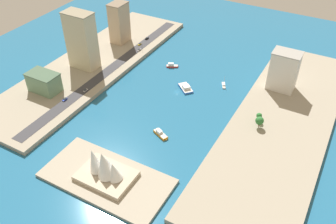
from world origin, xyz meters
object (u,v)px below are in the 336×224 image
(terminal_long_green, at_px, (44,82))
(taxi_yellow_cab, at_px, (140,44))
(hotel_broad_white, at_px, (284,71))
(traffic_light_waterfront, at_px, (142,46))
(water_taxi_orange, at_px, (161,134))
(sedan_silver, at_px, (85,90))
(sailboat_small_white, at_px, (224,85))
(hatchback_blue, at_px, (65,99))
(apartment_midrise_tan, at_px, (119,23))
(suv_black, at_px, (147,38))
(office_block_beige, at_px, (82,41))
(tugboat_red, at_px, (172,66))
(opera_landmark, at_px, (104,168))
(van_white, at_px, (139,50))
(catamaran_blue, at_px, (186,88))

(terminal_long_green, bearing_deg, taxi_yellow_cab, -103.00)
(hotel_broad_white, bearing_deg, traffic_light_waterfront, 0.19)
(water_taxi_orange, xyz_separation_m, sedan_silver, (81.68, -14.34, 3.08))
(sailboat_small_white, height_order, traffic_light_waterfront, sailboat_small_white)
(hatchback_blue, bearing_deg, apartment_midrise_tan, -79.23)
(suv_black, bearing_deg, office_block_beige, 74.47)
(tugboat_red, bearing_deg, traffic_light_waterfront, -12.54)
(tugboat_red, distance_m, opera_landmark, 147.54)
(sailboat_small_white, height_order, apartment_midrise_tan, apartment_midrise_tan)
(tugboat_red, height_order, terminal_long_green, terminal_long_green)
(hotel_broad_white, bearing_deg, office_block_beige, 17.24)
(office_block_beige, bearing_deg, traffic_light_waterfront, -119.68)
(water_taxi_orange, distance_m, suv_black, 150.24)
(office_block_beige, distance_m, hatchback_blue, 60.44)
(van_white, bearing_deg, office_block_beige, 61.33)
(taxi_yellow_cab, bearing_deg, water_taxi_orange, 128.96)
(suv_black, distance_m, van_white, 26.00)
(taxi_yellow_cab, bearing_deg, traffic_light_waterfront, 134.59)
(apartment_midrise_tan, distance_m, taxi_yellow_cab, 29.50)
(tugboat_red, distance_m, taxi_yellow_cab, 50.30)
(catamaran_blue, relative_size, terminal_long_green, 0.67)
(hotel_broad_white, xyz_separation_m, terminal_long_green, (173.03, 100.45, -8.85))
(hotel_broad_white, distance_m, hatchback_blue, 182.18)
(sailboat_small_white, bearing_deg, catamaran_blue, 37.61)
(catamaran_blue, height_order, office_block_beige, office_block_beige)
(suv_black, height_order, van_white, suv_black)
(catamaran_blue, bearing_deg, opera_landmark, 90.73)
(tugboat_red, height_order, sedan_silver, sedan_silver)
(sedan_silver, bearing_deg, opera_landmark, 136.56)
(tugboat_red, xyz_separation_m, hatchback_blue, (48.26, 94.41, 3.04))
(sailboat_small_white, height_order, opera_landmark, opera_landmark)
(office_block_beige, xyz_separation_m, taxi_yellow_cab, (-21.26, -60.60, -25.52))
(apartment_midrise_tan, relative_size, office_block_beige, 0.78)
(office_block_beige, distance_m, taxi_yellow_cab, 69.10)
(water_taxi_orange, bearing_deg, sedan_silver, -9.96)
(traffic_light_waterfront, bearing_deg, suv_black, -69.48)
(catamaran_blue, distance_m, terminal_long_green, 119.95)
(hatchback_blue, distance_m, opera_landmark, 92.98)
(hotel_broad_white, bearing_deg, sedan_silver, 30.80)
(office_block_beige, bearing_deg, apartment_midrise_tan, -89.43)
(taxi_yellow_cab, bearing_deg, apartment_midrise_tan, 6.32)
(apartment_midrise_tan, bearing_deg, sailboat_small_white, 170.37)
(catamaran_blue, xyz_separation_m, van_white, (69.59, -34.01, 3.10))
(hatchback_blue, relative_size, traffic_light_waterfront, 0.73)
(apartment_midrise_tan, xyz_separation_m, taxi_yellow_cab, (-21.84, -2.42, -19.68))
(apartment_midrise_tan, relative_size, traffic_light_waterfront, 6.31)
(sailboat_small_white, distance_m, terminal_long_green, 153.91)
(suv_black, relative_size, van_white, 0.99)
(van_white, height_order, sedan_silver, van_white)
(tugboat_red, height_order, opera_landmark, opera_landmark)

